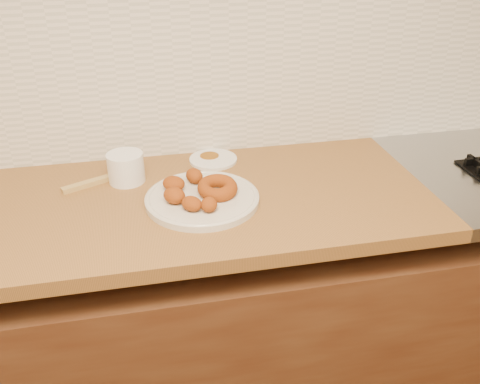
# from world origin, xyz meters

# --- Properties ---
(wall_back) EXTENTS (4.00, 0.02, 2.70)m
(wall_back) POSITION_xyz_m (0.00, 2.00, 1.35)
(wall_back) COLOR tan
(wall_back) RESTS_ON ground
(base_cabinet) EXTENTS (3.60, 0.60, 0.77)m
(base_cabinet) POSITION_xyz_m (0.00, 1.69, 0.39)
(base_cabinet) COLOR #55341C
(base_cabinet) RESTS_ON floor
(butcher_block) EXTENTS (2.30, 0.62, 0.04)m
(butcher_block) POSITION_xyz_m (-0.65, 1.69, 0.88)
(butcher_block) COLOR brown
(butcher_block) RESTS_ON base_cabinet
(backsplash) EXTENTS (3.60, 0.02, 0.60)m
(backsplash) POSITION_xyz_m (0.00, 1.99, 1.20)
(backsplash) COLOR silver
(backsplash) RESTS_ON wall_back
(donut_plate) EXTENTS (0.31, 0.31, 0.02)m
(donut_plate) POSITION_xyz_m (-0.14, 1.65, 0.91)
(donut_plate) COLOR beige
(donut_plate) RESTS_ON butcher_block
(ring_donut) EXTENTS (0.13, 0.13, 0.05)m
(ring_donut) POSITION_xyz_m (-0.10, 1.66, 0.94)
(ring_donut) COLOR maroon
(ring_donut) RESTS_ON donut_plate
(fried_dough_chunks) EXTENTS (0.15, 0.23, 0.04)m
(fried_dough_chunks) POSITION_xyz_m (-0.18, 1.65, 0.94)
(fried_dough_chunks) COLOR maroon
(fried_dough_chunks) RESTS_ON donut_plate
(plastic_tub) EXTENTS (0.12, 0.12, 0.09)m
(plastic_tub) POSITION_xyz_m (-0.34, 1.82, 0.94)
(plastic_tub) COLOR white
(plastic_tub) RESTS_ON butcher_block
(tub_lid) EXTENTS (0.18, 0.18, 0.01)m
(tub_lid) POSITION_xyz_m (-0.07, 1.90, 0.90)
(tub_lid) COLOR white
(tub_lid) RESTS_ON butcher_block
(brass_jar_lid) EXTENTS (0.06, 0.06, 0.01)m
(brass_jar_lid) POSITION_xyz_m (-0.08, 1.92, 0.91)
(brass_jar_lid) COLOR #A26419
(brass_jar_lid) RESTS_ON butcher_block
(wooden_utensil) EXTENTS (0.18, 0.10, 0.01)m
(wooden_utensil) POSITION_xyz_m (-0.43, 1.82, 0.91)
(wooden_utensil) COLOR #AC8C4B
(wooden_utensil) RESTS_ON butcher_block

